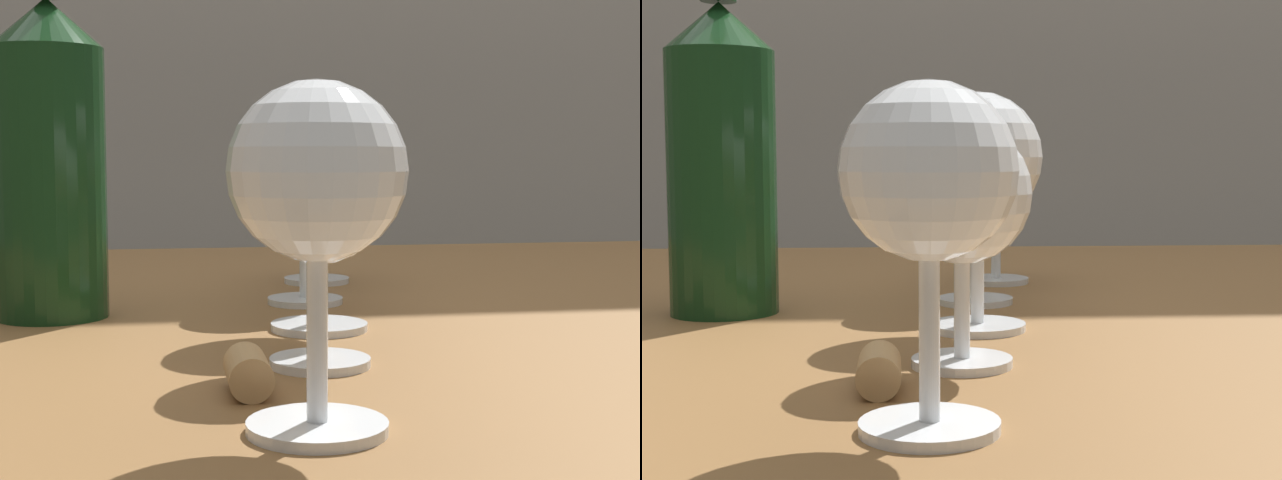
% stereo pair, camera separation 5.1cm
% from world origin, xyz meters
% --- Properties ---
extents(dining_table, '(1.56, 0.93, 0.73)m').
position_xyz_m(dining_table, '(0.00, 0.00, 0.66)').
color(dining_table, brown).
rests_on(dining_table, ground_plane).
extents(wine_glass_amber, '(0.08, 0.08, 0.15)m').
position_xyz_m(wine_glass_amber, '(-0.05, -0.34, 0.84)').
color(wine_glass_amber, white).
rests_on(wine_glass_amber, dining_table).
extents(wine_glass_pinot, '(0.08, 0.08, 0.14)m').
position_xyz_m(wine_glass_pinot, '(-0.03, -0.22, 0.83)').
color(wine_glass_pinot, white).
rests_on(wine_glass_pinot, dining_table).
extents(wine_glass_port, '(0.09, 0.09, 0.16)m').
position_xyz_m(wine_glass_port, '(-0.01, -0.11, 0.84)').
color(wine_glass_port, white).
rests_on(wine_glass_port, dining_table).
extents(wine_glass_rose, '(0.08, 0.08, 0.15)m').
position_xyz_m(wine_glass_rose, '(-0.01, 0.00, 0.84)').
color(wine_glass_rose, white).
rests_on(wine_glass_rose, dining_table).
extents(wine_glass_white, '(0.08, 0.08, 0.15)m').
position_xyz_m(wine_glass_white, '(0.02, 0.12, 0.84)').
color(wine_glass_white, white).
rests_on(wine_glass_white, dining_table).
extents(wine_bottle, '(0.08, 0.08, 0.33)m').
position_xyz_m(wine_bottle, '(-0.20, -0.03, 0.85)').
color(wine_bottle, '#143819').
rests_on(wine_bottle, dining_table).
extents(cork, '(0.02, 0.04, 0.02)m').
position_xyz_m(cork, '(-0.08, -0.27, 0.74)').
color(cork, tan).
rests_on(cork, dining_table).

